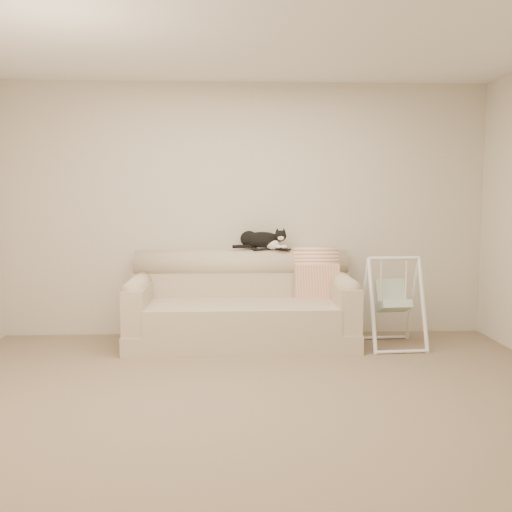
{
  "coord_description": "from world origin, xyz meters",
  "views": [
    {
      "loc": [
        -0.14,
        -3.93,
        1.44
      ],
      "look_at": [
        0.08,
        1.27,
        0.9
      ],
      "focal_mm": 40.0,
      "sensor_mm": 36.0,
      "label": 1
    }
  ],
  "objects_px": {
    "sofa": "(242,307)",
    "remote_b": "(283,249)",
    "remote_a": "(261,249)",
    "baby_swing": "(393,301)",
    "tuxedo_cat": "(262,240)"
  },
  "relations": [
    {
      "from": "sofa",
      "to": "remote_b",
      "type": "bearing_deg",
      "value": 28.35
    },
    {
      "from": "sofa",
      "to": "remote_a",
      "type": "xyz_separation_m",
      "value": [
        0.21,
        0.23,
        0.56
      ]
    },
    {
      "from": "sofa",
      "to": "remote_a",
      "type": "relative_size",
      "value": 11.78
    },
    {
      "from": "remote_b",
      "to": "sofa",
      "type": "bearing_deg",
      "value": -151.65
    },
    {
      "from": "sofa",
      "to": "baby_swing",
      "type": "height_order",
      "value": "sofa"
    },
    {
      "from": "remote_b",
      "to": "tuxedo_cat",
      "type": "distance_m",
      "value": 0.24
    },
    {
      "from": "remote_a",
      "to": "tuxedo_cat",
      "type": "relative_size",
      "value": 0.33
    },
    {
      "from": "remote_a",
      "to": "baby_swing",
      "type": "distance_m",
      "value": 1.4
    },
    {
      "from": "remote_b",
      "to": "tuxedo_cat",
      "type": "height_order",
      "value": "tuxedo_cat"
    },
    {
      "from": "remote_b",
      "to": "tuxedo_cat",
      "type": "relative_size",
      "value": 0.28
    },
    {
      "from": "remote_a",
      "to": "sofa",
      "type": "bearing_deg",
      "value": -131.31
    },
    {
      "from": "sofa",
      "to": "tuxedo_cat",
      "type": "distance_m",
      "value": 0.73
    },
    {
      "from": "sofa",
      "to": "remote_b",
      "type": "distance_m",
      "value": 0.74
    },
    {
      "from": "sofa",
      "to": "tuxedo_cat",
      "type": "bearing_deg",
      "value": 50.02
    },
    {
      "from": "remote_b",
      "to": "baby_swing",
      "type": "height_order",
      "value": "remote_b"
    }
  ]
}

